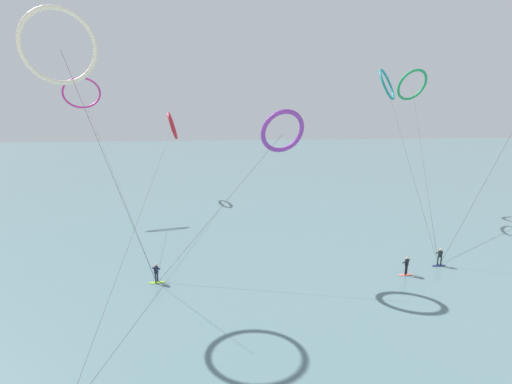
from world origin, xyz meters
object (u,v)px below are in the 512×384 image
(surfer_navy, at_px, (440,258))
(kite_ivory, at_px, (60,47))
(kite_emerald, at_px, (412,85))
(surfer_coral, at_px, (406,267))
(kite_violet, at_px, (283,131))
(kite_crimson, at_px, (172,126))
(kite_teal, at_px, (387,85))
(kite_magenta, at_px, (82,93))
(surfer_lime, at_px, (156,275))

(surfer_navy, bearing_deg, kite_ivory, -160.24)
(kite_emerald, bearing_deg, surfer_coral, 52.18)
(kite_violet, bearing_deg, kite_emerald, -152.17)
(kite_ivory, distance_m, kite_crimson, 33.27)
(surfer_navy, bearing_deg, kite_teal, 100.95)
(kite_magenta, height_order, kite_crimson, kite_magenta)
(kite_emerald, bearing_deg, kite_crimson, -26.03)
(surfer_navy, height_order, surfer_lime, same)
(surfer_lime, distance_m, kite_magenta, 30.93)
(kite_emerald, height_order, kite_ivory, kite_ivory)
(kite_magenta, bearing_deg, surfer_navy, -45.22)
(surfer_coral, distance_m, kite_magenta, 44.88)
(surfer_navy, height_order, kite_violet, kite_violet)
(kite_teal, bearing_deg, kite_magenta, 122.84)
(kite_violet, xyz_separation_m, kite_teal, (18.15, 16.40, 5.46))
(kite_violet, bearing_deg, surfer_navy, 162.76)
(kite_teal, bearing_deg, surfer_navy, -148.75)
(surfer_coral, relative_size, surfer_lime, 1.00)
(surfer_navy, xyz_separation_m, kite_violet, (-14.83, 1.46, 11.66))
(kite_ivory, xyz_separation_m, kite_crimson, (4.85, 32.32, -6.25))
(kite_emerald, height_order, kite_crimson, kite_emerald)
(kite_violet, relative_size, kite_ivory, 0.68)
(kite_teal, relative_size, kite_crimson, 0.42)
(surfer_navy, distance_m, kite_magenta, 47.38)
(surfer_coral, distance_m, kite_violet, 16.04)
(surfer_coral, distance_m, kite_emerald, 31.36)
(surfer_coral, relative_size, kite_magenta, 0.07)
(surfer_lime, bearing_deg, kite_magenta, -128.62)
(surfer_coral, distance_m, surfer_navy, 4.35)
(surfer_navy, distance_m, kite_ivory, 35.87)
(kite_magenta, xyz_separation_m, kite_ivory, (6.17, -23.33, 1.59))
(kite_violet, distance_m, kite_emerald, 31.54)
(surfer_navy, distance_m, kite_violet, 18.92)
(surfer_coral, height_order, kite_magenta, kite_magenta)
(kite_violet, relative_size, kite_teal, 0.71)
(kite_violet, height_order, kite_ivory, kite_ivory)
(kite_teal, bearing_deg, surfer_lime, 162.57)
(kite_magenta, bearing_deg, surfer_lime, -75.80)
(surfer_coral, xyz_separation_m, kite_emerald, (13.28, 22.43, 17.45))
(surfer_lime, bearing_deg, kite_ivory, -68.29)
(surfer_lime, bearing_deg, kite_violet, 119.41)
(kite_magenta, height_order, kite_emerald, kite_emerald)
(kite_magenta, xyz_separation_m, kite_violet, (22.54, -22.81, -4.43))
(kite_violet, distance_m, kite_teal, 25.07)
(kite_ivory, relative_size, kite_teal, 1.04)
(surfer_lime, relative_size, kite_ivory, 0.08)
(surfer_coral, distance_m, surfer_lime, 21.54)
(kite_violet, bearing_deg, surfer_coral, 154.03)
(surfer_navy, relative_size, kite_crimson, 0.04)
(surfer_lime, xyz_separation_m, kite_magenta, (-11.75, 23.65, 16.09))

